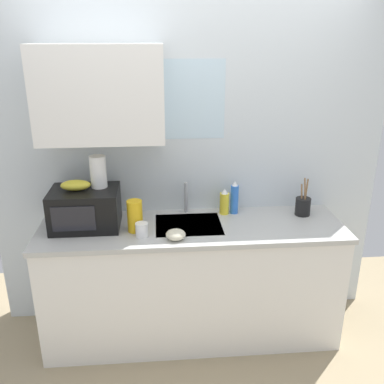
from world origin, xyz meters
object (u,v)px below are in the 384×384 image
banana_bunch (76,185)px  mug_white (142,230)px  paper_towel_roll (98,172)px  cereal_canister (135,216)px  dish_soap_bottle_blue (234,198)px  dish_soap_bottle_yellow (224,202)px  microwave (85,208)px  utensil_crock (303,206)px  small_bowl (176,235)px

banana_bunch → mug_white: size_ratio=2.11×
paper_towel_roll → cereal_canister: bearing=-32.0°
dish_soap_bottle_blue → dish_soap_bottle_yellow: bearing=-176.0°
microwave → mug_white: (0.39, -0.19, -0.09)m
microwave → utensil_crock: 1.56m
banana_bunch → mug_white: 0.54m
mug_white → paper_towel_roll: bearing=140.0°
dish_soap_bottle_blue → mug_white: size_ratio=2.64×
banana_bunch → paper_towel_roll: (0.15, 0.05, 0.08)m
dish_soap_bottle_blue → mug_white: dish_soap_bottle_blue is taller
banana_bunch → dish_soap_bottle_yellow: size_ratio=1.03×
cereal_canister → utensil_crock: 1.23m
dish_soap_bottle_yellow → small_bowl: (-0.38, -0.39, -0.06)m
dish_soap_bottle_yellow → dish_soap_bottle_blue: dish_soap_bottle_blue is taller
microwave → dish_soap_bottle_blue: 1.07m
microwave → small_bowl: (0.61, -0.25, -0.10)m
small_bowl → microwave: bearing=157.7°
microwave → paper_towel_roll: paper_towel_roll is taller
microwave → small_bowl: size_ratio=3.54×
utensil_crock → banana_bunch: bearing=-177.5°
mug_white → utensil_crock: size_ratio=0.32×
paper_towel_roll → mug_white: 0.50m
paper_towel_roll → small_bowl: bearing=-30.6°
microwave → utensil_crock: bearing=2.6°
microwave → small_bowl: bearing=-22.3°
mug_white → dish_soap_bottle_blue: bearing=26.5°
dish_soap_bottle_blue → utensil_crock: (0.50, -0.08, -0.05)m
paper_towel_roll → utensil_crock: (1.46, 0.02, -0.31)m
paper_towel_roll → dish_soap_bottle_yellow: 0.94m
banana_bunch → dish_soap_bottle_blue: size_ratio=0.80×
dish_soap_bottle_blue → small_bowl: (-0.46, -0.40, -0.09)m
mug_white → utensil_crock: (1.17, 0.26, 0.02)m
paper_towel_roll → dish_soap_bottle_blue: (0.96, 0.10, -0.26)m
paper_towel_roll → mug_white: (0.29, -0.24, -0.33)m
banana_bunch → small_bowl: 0.75m
cereal_canister → dish_soap_bottle_yellow: bearing=20.5°
dish_soap_bottle_yellow → small_bowl: 0.55m
microwave → mug_white: size_ratio=4.84×
paper_towel_roll → cereal_canister: size_ratio=1.01×
utensil_crock → small_bowl: size_ratio=2.25×
microwave → cereal_canister: bearing=-16.1°
small_bowl → cereal_canister: bearing=150.6°
small_bowl → banana_bunch: bearing=159.1°
microwave → dish_soap_bottle_yellow: size_ratio=2.36×
mug_white → small_bowl: bearing=-15.3°
banana_bunch → mug_white: bearing=-23.5°
dish_soap_bottle_blue → paper_towel_roll: bearing=-174.2°
cereal_canister → mug_white: size_ratio=2.29×
microwave → banana_bunch: bearing=178.2°
microwave → cereal_canister: microwave is taller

